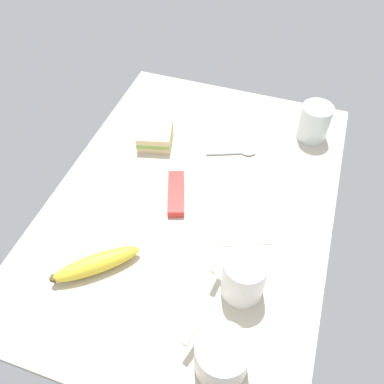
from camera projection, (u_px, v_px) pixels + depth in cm
name	position (u px, v px, depth cm)	size (l,w,h in cm)	color
tabletop	(192.00, 203.00, 96.01)	(90.00, 64.00, 2.00)	#BCB29E
coffee_mug_black	(222.00, 357.00, 67.86)	(9.17, 11.73, 8.56)	silver
coffee_mug_milky	(244.00, 276.00, 76.68)	(8.33, 10.59, 10.03)	white
sandwich_main	(155.00, 135.00, 106.61)	(11.32, 10.64, 4.40)	beige
glass_of_milk	(314.00, 124.00, 106.40)	(7.94, 7.94, 9.63)	silver
banana	(96.00, 264.00, 82.03)	(14.93, 16.12, 3.99)	yellow
spoon	(239.00, 153.00, 104.95)	(6.18, 12.56, 0.80)	silver
snack_bar	(176.00, 193.00, 95.37)	(12.59, 3.73, 2.00)	red
paper_napkin	(239.00, 222.00, 91.02)	(12.41, 12.41, 0.30)	white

